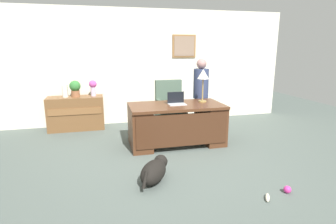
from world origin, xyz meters
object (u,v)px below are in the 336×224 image
object	(u,v)px
armchair	(170,108)
person_standing	(201,95)
credenza	(76,113)
vase_with_flowers	(93,87)
desk_lamp	(203,76)
potted_plant	(75,88)
dog_lying	(154,171)
laptop	(176,101)
desk	(177,123)
dog_toy_bone	(268,197)
vase_empty	(65,91)
dog_toy_ball	(287,189)

from	to	relation	value
armchair	person_standing	world-z (taller)	person_standing
credenza	vase_with_flowers	xyz separation A→B (m)	(0.40, 0.00, 0.58)
desk_lamp	armchair	bearing A→B (deg)	115.63
potted_plant	person_standing	bearing A→B (deg)	-18.29
armchair	desk_lamp	distance (m)	1.26
dog_lying	laptop	xyz separation A→B (m)	(0.71, 1.40, 0.67)
laptop	desk_lamp	xyz separation A→B (m)	(0.56, 0.11, 0.44)
desk	dog_toy_bone	distance (m)	2.25
vase_with_flowers	desk	bearing A→B (deg)	-44.89
armchair	laptop	size ratio (longest dim) A/B	3.42
desk	person_standing	distance (m)	1.04
dog_toy_bone	desk	bearing A→B (deg)	104.33
dog_toy_bone	armchair	bearing A→B (deg)	97.30
vase_empty	dog_toy_ball	bearing A→B (deg)	-50.12
laptop	vase_with_flowers	xyz separation A→B (m)	(-1.53, 1.47, 0.13)
potted_plant	laptop	bearing A→B (deg)	-37.54
dog_lying	laptop	distance (m)	1.71
desk	dog_lying	bearing A→B (deg)	-117.29
person_standing	dog_toy_ball	xyz separation A→B (m)	(0.17, -2.72, -0.76)
desk	credenza	bearing A→B (deg)	141.76
dog_toy_ball	dog_toy_bone	bearing A→B (deg)	-167.53
desk	person_standing	bearing A→B (deg)	42.35
credenza	laptop	bearing A→B (deg)	-37.23
armchair	desk_lamp	bearing A→B (deg)	-64.37
vase_with_flowers	dog_toy_bone	bearing A→B (deg)	-60.52
credenza	dog_lying	bearing A→B (deg)	-66.92
vase_with_flowers	potted_plant	xyz separation A→B (m)	(-0.38, 0.00, -0.01)
desk_lamp	dog_toy_bone	distance (m)	2.62
desk	laptop	world-z (taller)	laptop
vase_empty	dog_lying	bearing A→B (deg)	-63.70
credenza	armchair	size ratio (longest dim) A/B	1.10
dog_lying	potted_plant	size ratio (longest dim) A/B	1.80
armchair	dog_lying	size ratio (longest dim) A/B	1.69
dog_lying	desk	bearing A→B (deg)	62.71
vase_empty	desk_lamp	bearing A→B (deg)	-26.89
dog_toy_ball	potted_plant	bearing A→B (deg)	127.80
dog_lying	vase_empty	bearing A→B (deg)	116.30
dog_lying	vase_empty	world-z (taller)	vase_empty
potted_plant	dog_toy_bone	xyz separation A→B (m)	(2.45, -3.66, -0.92)
desk	desk_lamp	xyz separation A→B (m)	(0.56, 0.16, 0.85)
credenza	potted_plant	xyz separation A→B (m)	(0.02, 0.00, 0.57)
person_standing	vase_with_flowers	world-z (taller)	person_standing
laptop	dog_toy_ball	world-z (taller)	laptop
desk	vase_empty	bearing A→B (deg)	144.40
armchair	vase_with_flowers	xyz separation A→B (m)	(-1.66, 0.47, 0.47)
desk	dog_toy_bone	world-z (taller)	desk
credenza	dog_toy_bone	xyz separation A→B (m)	(2.47, -3.66, -0.35)
dog_lying	dog_toy_bone	size ratio (longest dim) A/B	3.42
person_standing	potted_plant	xyz separation A→B (m)	(-2.62, 0.86, 0.13)
credenza	dog_toy_ball	size ratio (longest dim) A/B	12.74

